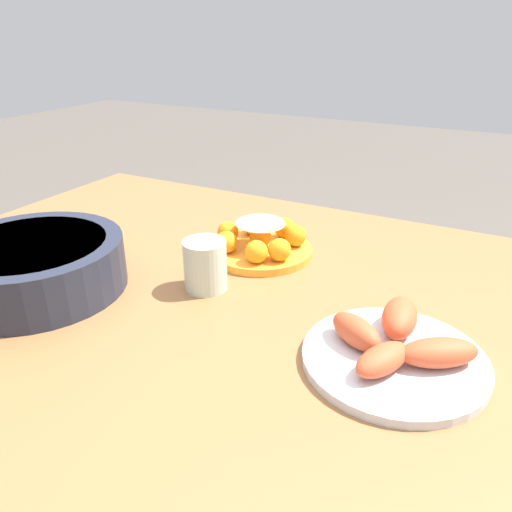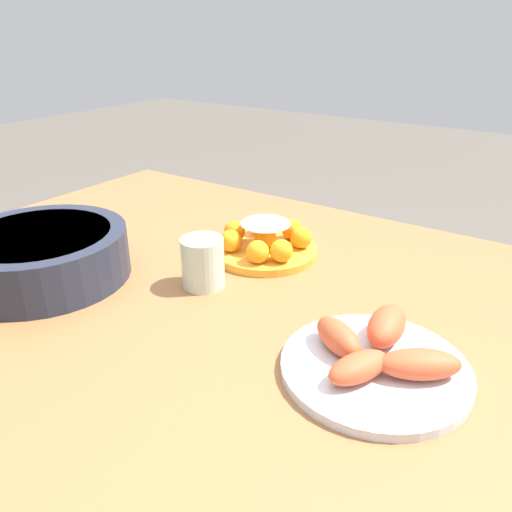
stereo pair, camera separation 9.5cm
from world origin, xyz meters
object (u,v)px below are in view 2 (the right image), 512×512
Objects in this scene: cake_plate at (265,242)px; serving_bowl at (42,254)px; seafood_platter at (376,358)px; cup_near at (203,263)px; dining_table at (245,338)px.

serving_bowl reaches higher than cake_plate.
cake_plate is 0.41m from seafood_platter.
cup_near reaches higher than seafood_platter.
cake_plate is at bearing -132.02° from serving_bowl.
cup_near reaches higher than dining_table.
dining_table is at bearing -179.48° from cup_near.
seafood_platter is (-0.34, 0.24, -0.01)m from cake_plate.
cup_near is (0.09, 0.00, 0.13)m from dining_table.
cake_plate is 2.34× the size of cup_near.
dining_table is 5.85× the size of seafood_platter.
serving_bowl is at bearing 7.84° from seafood_platter.
cup_near reaches higher than cake_plate.
cup_near is at bearing -9.13° from seafood_platter.
dining_table is 0.29m from seafood_platter.
serving_bowl reaches higher than dining_table.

